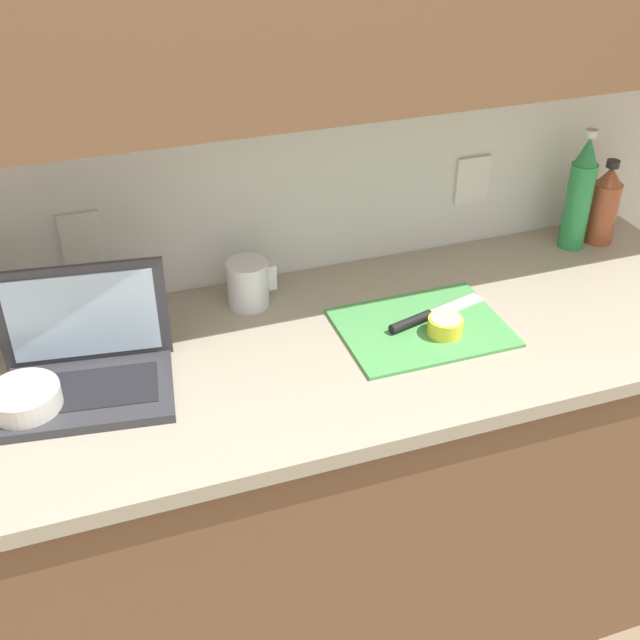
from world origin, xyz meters
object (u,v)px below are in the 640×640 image
at_px(bowl_white, 26,402).
at_px(laptop, 87,361).
at_px(lemon_half_cut, 445,326).
at_px(knife, 421,318).
at_px(bottle_oil_tall, 604,205).
at_px(measuring_cup, 248,283).
at_px(bottle_green_soda, 579,195).
at_px(cutting_board, 422,327).

bearing_deg(bowl_white, laptop, 25.42).
relative_size(lemon_half_cut, bowl_white, 0.56).
height_order(laptop, knife, laptop).
distance_m(lemon_half_cut, bowl_white, 0.87).
bearing_deg(bottle_oil_tall, knife, -161.17).
bearing_deg(measuring_cup, lemon_half_cut, -36.12).
height_order(laptop, bottle_oil_tall, laptop).
relative_size(knife, bottle_oil_tall, 1.16).
relative_size(knife, measuring_cup, 2.26).
height_order(laptop, measuring_cup, laptop).
relative_size(knife, bowl_white, 1.93).
bearing_deg(laptop, lemon_half_cut, 1.63).
distance_m(lemon_half_cut, bottle_oil_tall, 0.65).
height_order(lemon_half_cut, measuring_cup, measuring_cup).
bearing_deg(bottle_green_soda, cutting_board, -156.93).
height_order(lemon_half_cut, bottle_oil_tall, bottle_oil_tall).
height_order(knife, bottle_oil_tall, bottle_oil_tall).
bearing_deg(measuring_cup, bowl_white, -153.78).
distance_m(cutting_board, bottle_green_soda, 0.60).
bearing_deg(bowl_white, cutting_board, 1.42).
relative_size(laptop, bottle_green_soda, 1.13).
bearing_deg(bottle_oil_tall, bowl_white, -170.31).
bearing_deg(cutting_board, bottle_green_soda, 23.07).
height_order(cutting_board, measuring_cup, measuring_cup).
distance_m(cutting_board, measuring_cup, 0.41).
xyz_separation_m(lemon_half_cut, bottle_oil_tall, (0.59, 0.27, 0.07)).
height_order(measuring_cup, bowl_white, measuring_cup).
distance_m(knife, bottle_green_soda, 0.58).
bearing_deg(lemon_half_cut, laptop, 173.84).
height_order(bottle_green_soda, bottle_oil_tall, bottle_green_soda).
xyz_separation_m(bottle_green_soda, bowl_white, (-1.37, -0.25, -0.11)).
bearing_deg(bottle_oil_tall, laptop, -171.89).
height_order(bottle_oil_tall, bowl_white, bottle_oil_tall).
bearing_deg(lemon_half_cut, bowl_white, 178.56).
relative_size(cutting_board, knife, 1.38).
bearing_deg(knife, measuring_cup, 133.35).
bearing_deg(lemon_half_cut, knife, 114.01).
relative_size(laptop, lemon_half_cut, 4.64).
bearing_deg(knife, laptop, 163.13).
distance_m(bottle_oil_tall, measuring_cup, 0.96).
bearing_deg(bottle_green_soda, lemon_half_cut, -151.64).
relative_size(laptop, knife, 1.35).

